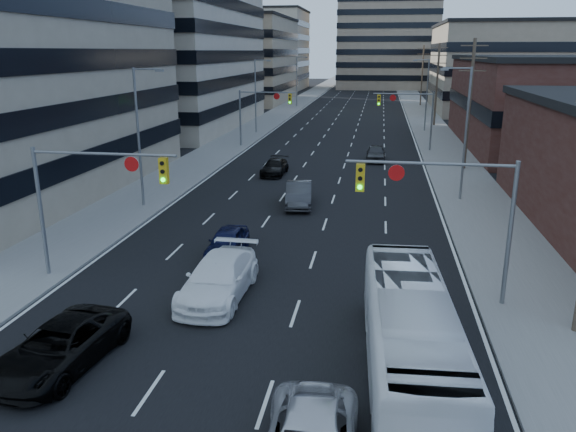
# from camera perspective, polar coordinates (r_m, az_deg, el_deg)

# --- Properties ---
(ground) EXTENTS (400.00, 400.00, 0.00)m
(ground) POSITION_cam_1_polar(r_m,az_deg,el_deg) (17.83, -8.30, -17.84)
(ground) COLOR black
(ground) RESTS_ON ground
(road_surface) EXTENTS (18.00, 300.00, 0.02)m
(road_surface) POSITION_cam_1_polar(r_m,az_deg,el_deg) (144.41, 7.47, 12.35)
(road_surface) COLOR black
(road_surface) RESTS_ON ground
(sidewalk_left) EXTENTS (5.00, 300.00, 0.15)m
(sidewalk_left) POSITION_cam_1_polar(r_m,az_deg,el_deg) (145.23, 2.83, 12.51)
(sidewalk_left) COLOR slate
(sidewalk_left) RESTS_ON ground
(sidewalk_right) EXTENTS (5.00, 300.00, 0.15)m
(sidewalk_right) POSITION_cam_1_polar(r_m,az_deg,el_deg) (144.48, 12.14, 12.16)
(sidewalk_right) COLOR slate
(sidewalk_right) RESTS_ON ground
(office_left_mid) EXTENTS (26.00, 34.00, 28.00)m
(office_left_mid) POSITION_cam_1_polar(r_m,az_deg,el_deg) (80.61, -14.81, 18.79)
(office_left_mid) COLOR #ADA089
(office_left_mid) RESTS_ON ground
(office_left_far) EXTENTS (20.00, 30.00, 16.00)m
(office_left_far) POSITION_cam_1_polar(r_m,az_deg,el_deg) (117.57, -5.13, 15.41)
(office_left_far) COLOR gray
(office_left_far) RESTS_ON ground
(storefront_right_mid) EXTENTS (20.00, 30.00, 9.00)m
(storefront_right_mid) POSITION_cam_1_polar(r_m,az_deg,el_deg) (67.04, 26.29, 10.09)
(storefront_right_mid) COLOR #472119
(storefront_right_mid) RESTS_ON ground
(office_right_far) EXTENTS (22.00, 28.00, 14.00)m
(office_right_far) POSITION_cam_1_polar(r_m,az_deg,el_deg) (104.02, 21.06, 13.75)
(office_right_far) COLOR gray
(office_right_far) RESTS_ON ground
(bg_block_left) EXTENTS (24.00, 24.00, 20.00)m
(bg_block_left) POSITION_cam_1_polar(r_m,az_deg,el_deg) (157.43, -2.92, 16.43)
(bg_block_left) COLOR #ADA089
(bg_block_left) RESTS_ON ground
(bg_block_right) EXTENTS (22.00, 22.00, 12.00)m
(bg_block_right) POSITION_cam_1_polar(r_m,az_deg,el_deg) (146.59, 20.54, 13.88)
(bg_block_right) COLOR gray
(bg_block_right) RESTS_ON ground
(signal_near_left) EXTENTS (6.59, 0.33, 6.00)m
(signal_near_left) POSITION_cam_1_polar(r_m,az_deg,el_deg) (25.77, -19.35, 2.80)
(signal_near_left) COLOR slate
(signal_near_left) RESTS_ON ground
(signal_near_right) EXTENTS (6.59, 0.33, 6.00)m
(signal_near_right) POSITION_cam_1_polar(r_m,az_deg,el_deg) (22.86, 15.71, 1.46)
(signal_near_right) COLOR slate
(signal_near_right) RESTS_ON ground
(signal_far_left) EXTENTS (6.09, 0.33, 6.00)m
(signal_far_left) POSITION_cam_1_polar(r_m,az_deg,el_deg) (60.54, -2.74, 11.03)
(signal_far_left) COLOR slate
(signal_far_left) RESTS_ON ground
(signal_far_right) EXTENTS (6.09, 0.33, 6.00)m
(signal_far_right) POSITION_cam_1_polar(r_m,az_deg,el_deg) (59.32, 12.21, 10.58)
(signal_far_right) COLOR slate
(signal_far_right) RESTS_ON ground
(utility_pole_block) EXTENTS (2.20, 0.28, 11.00)m
(utility_pole_block) POSITION_cam_1_polar(r_m,az_deg,el_deg) (50.71, 17.96, 10.90)
(utility_pole_block) COLOR #4C3D2D
(utility_pole_block) RESTS_ON ground
(utility_pole_midblock) EXTENTS (2.20, 0.28, 11.00)m
(utility_pole_midblock) POSITION_cam_1_polar(r_m,az_deg,el_deg) (80.44, 14.89, 12.91)
(utility_pole_midblock) COLOR #4C3D2D
(utility_pole_midblock) RESTS_ON ground
(utility_pole_distant) EXTENTS (2.20, 0.28, 11.00)m
(utility_pole_distant) POSITION_cam_1_polar(r_m,az_deg,el_deg) (110.31, 13.47, 13.82)
(utility_pole_distant) COLOR #4C3D2D
(utility_pole_distant) RESTS_ON ground
(streetlight_left_near) EXTENTS (2.03, 0.22, 9.00)m
(streetlight_left_near) POSITION_cam_1_polar(r_m,az_deg,el_deg) (37.51, -14.76, 8.34)
(streetlight_left_near) COLOR slate
(streetlight_left_near) RESTS_ON ground
(streetlight_left_mid) EXTENTS (2.03, 0.22, 9.00)m
(streetlight_left_mid) POSITION_cam_1_polar(r_m,az_deg,el_deg) (70.79, -3.20, 12.42)
(streetlight_left_mid) COLOR slate
(streetlight_left_mid) RESTS_ON ground
(streetlight_left_far) EXTENTS (2.03, 0.22, 9.00)m
(streetlight_left_far) POSITION_cam_1_polar(r_m,az_deg,el_deg) (105.19, 0.98, 13.75)
(streetlight_left_far) COLOR slate
(streetlight_left_far) RESTS_ON ground
(streetlight_right_near) EXTENTS (2.03, 0.22, 9.00)m
(streetlight_right_near) POSITION_cam_1_polar(r_m,az_deg,el_deg) (39.69, 17.43, 8.55)
(streetlight_right_near) COLOR slate
(streetlight_right_near) RESTS_ON ground
(streetlight_right_far) EXTENTS (2.03, 0.22, 9.00)m
(streetlight_right_far) POSITION_cam_1_polar(r_m,az_deg,el_deg) (74.36, 13.81, 12.18)
(streetlight_right_far) COLOR slate
(streetlight_right_far) RESTS_ON ground
(black_pickup) EXTENTS (3.03, 5.56, 1.48)m
(black_pickup) POSITION_cam_1_polar(r_m,az_deg,el_deg) (20.19, -22.13, -12.16)
(black_pickup) COLOR black
(black_pickup) RESTS_ON ground
(white_van) EXTENTS (2.56, 5.97, 1.71)m
(white_van) POSITION_cam_1_polar(r_m,az_deg,el_deg) (23.80, -7.05, -6.26)
(white_van) COLOR white
(white_van) RESTS_ON ground
(transit_bus) EXTENTS (3.07, 10.81, 2.98)m
(transit_bus) POSITION_cam_1_polar(r_m,az_deg,el_deg) (18.15, 12.33, -11.91)
(transit_bus) COLOR white
(transit_bus) RESTS_ON ground
(sedan_blue) EXTENTS (1.66, 4.07, 1.38)m
(sedan_blue) POSITION_cam_1_polar(r_m,az_deg,el_deg) (28.60, -6.19, -2.63)
(sedan_blue) COLOR black
(sedan_blue) RESTS_ON ground
(sedan_grey_center) EXTENTS (2.25, 4.97, 1.58)m
(sedan_grey_center) POSITION_cam_1_polar(r_m,az_deg,el_deg) (37.44, 1.10, 2.22)
(sedan_grey_center) COLOR #333336
(sedan_grey_center) RESTS_ON ground
(sedan_black_far) EXTENTS (1.93, 4.50, 1.29)m
(sedan_black_far) POSITION_cam_1_polar(r_m,az_deg,el_deg) (47.08, -1.36, 4.99)
(sedan_black_far) COLOR black
(sedan_black_far) RESTS_ON ground
(sedan_grey_right) EXTENTS (1.80, 4.41, 1.50)m
(sedan_grey_right) POSITION_cam_1_polar(r_m,az_deg,el_deg) (53.62, 8.91, 6.32)
(sedan_grey_right) COLOR #343437
(sedan_grey_right) RESTS_ON ground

